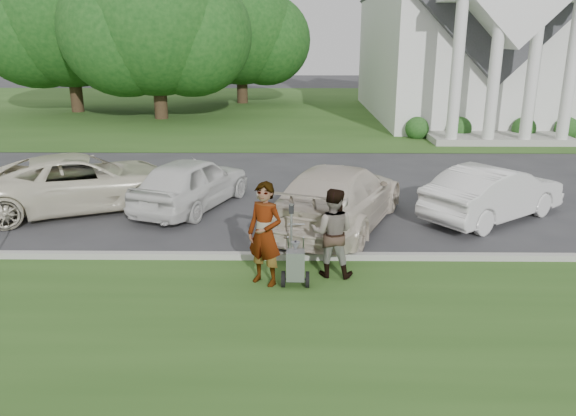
{
  "coord_description": "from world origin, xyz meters",
  "views": [
    {
      "loc": [
        -0.26,
        -10.65,
        4.6
      ],
      "look_at": [
        -0.38,
        0.0,
        1.33
      ],
      "focal_mm": 35.0,
      "sensor_mm": 36.0,
      "label": 1
    }
  ],
  "objects_px": {
    "striping_cart": "(295,266)",
    "parking_meter_near": "(291,229)",
    "person_left": "(265,235)",
    "car_d": "(494,193)",
    "tree_far": "(68,17)",
    "person_right": "(332,233)",
    "car_a": "(82,182)",
    "car_c": "(338,197)",
    "tree_back": "(241,34)",
    "car_b": "(192,182)",
    "tree_left": "(155,27)",
    "church": "(458,11)"
  },
  "relations": [
    {
      "from": "striping_cart",
      "to": "car_c",
      "type": "relative_size",
      "value": 0.19
    },
    {
      "from": "tree_left",
      "to": "parking_meter_near",
      "type": "distance_m",
      "value": 23.65
    },
    {
      "from": "parking_meter_near",
      "to": "car_c",
      "type": "xyz_separation_m",
      "value": [
        1.15,
        2.68,
        -0.09
      ]
    },
    {
      "from": "person_left",
      "to": "car_a",
      "type": "relative_size",
      "value": 0.37
    },
    {
      "from": "tree_far",
      "to": "car_b",
      "type": "height_order",
      "value": "tree_far"
    },
    {
      "from": "tree_far",
      "to": "striping_cart",
      "type": "xyz_separation_m",
      "value": [
        13.78,
        -25.79,
        -5.27
      ]
    },
    {
      "from": "tree_far",
      "to": "car_d",
      "type": "xyz_separation_m",
      "value": [
        18.94,
        -21.55,
        -4.98
      ]
    },
    {
      "from": "striping_cart",
      "to": "car_a",
      "type": "height_order",
      "value": "car_a"
    },
    {
      "from": "tree_back",
      "to": "tree_left",
      "type": "bearing_deg",
      "value": -116.57
    },
    {
      "from": "tree_left",
      "to": "person_left",
      "type": "distance_m",
      "value": 24.12
    },
    {
      "from": "tree_back",
      "to": "parking_meter_near",
      "type": "bearing_deg",
      "value": -82.96
    },
    {
      "from": "tree_left",
      "to": "car_d",
      "type": "bearing_deg",
      "value": -55.11
    },
    {
      "from": "church",
      "to": "car_c",
      "type": "distance_m",
      "value": 22.56
    },
    {
      "from": "tree_far",
      "to": "tree_back",
      "type": "height_order",
      "value": "tree_far"
    },
    {
      "from": "car_d",
      "to": "person_left",
      "type": "bearing_deg",
      "value": 88.75
    },
    {
      "from": "person_left",
      "to": "car_a",
      "type": "distance_m",
      "value": 7.2
    },
    {
      "from": "car_c",
      "to": "car_d",
      "type": "xyz_separation_m",
      "value": [
        4.08,
        0.72,
        -0.09
      ]
    },
    {
      "from": "person_left",
      "to": "parking_meter_near",
      "type": "height_order",
      "value": "person_left"
    },
    {
      "from": "person_left",
      "to": "car_d",
      "type": "bearing_deg",
      "value": 66.73
    },
    {
      "from": "car_a",
      "to": "car_c",
      "type": "bearing_deg",
      "value": -126.77
    },
    {
      "from": "tree_left",
      "to": "striping_cart",
      "type": "distance_m",
      "value": 24.53
    },
    {
      "from": "tree_back",
      "to": "car_b",
      "type": "bearing_deg",
      "value": -87.95
    },
    {
      "from": "car_a",
      "to": "tree_left",
      "type": "bearing_deg",
      "value": -18.4
    },
    {
      "from": "person_left",
      "to": "car_c",
      "type": "height_order",
      "value": "person_left"
    },
    {
      "from": "tree_back",
      "to": "car_d",
      "type": "distance_m",
      "value": 28.3
    },
    {
      "from": "tree_left",
      "to": "car_c",
      "type": "height_order",
      "value": "tree_left"
    },
    {
      "from": "tree_far",
      "to": "parking_meter_near",
      "type": "bearing_deg",
      "value": -61.24
    },
    {
      "from": "tree_far",
      "to": "tree_back",
      "type": "bearing_deg",
      "value": 26.56
    },
    {
      "from": "tree_back",
      "to": "striping_cart",
      "type": "height_order",
      "value": "tree_back"
    },
    {
      "from": "person_left",
      "to": "person_right",
      "type": "distance_m",
      "value": 1.36
    },
    {
      "from": "tree_far",
      "to": "car_b",
      "type": "xyz_separation_m",
      "value": [
        10.92,
        -20.66,
        -4.96
      ]
    },
    {
      "from": "church",
      "to": "car_a",
      "type": "distance_m",
      "value": 24.73
    },
    {
      "from": "tree_left",
      "to": "car_b",
      "type": "relative_size",
      "value": 2.47
    },
    {
      "from": "person_right",
      "to": "car_d",
      "type": "distance_m",
      "value": 5.78
    },
    {
      "from": "striping_cart",
      "to": "parking_meter_near",
      "type": "xyz_separation_m",
      "value": [
        -0.08,
        0.84,
        0.46
      ]
    },
    {
      "from": "person_right",
      "to": "car_c",
      "type": "height_order",
      "value": "person_right"
    },
    {
      "from": "car_b",
      "to": "tree_far",
      "type": "bearing_deg",
      "value": -41.6
    },
    {
      "from": "person_right",
      "to": "car_d",
      "type": "height_order",
      "value": "person_right"
    },
    {
      "from": "tree_back",
      "to": "striping_cart",
      "type": "bearing_deg",
      "value": -83.0
    },
    {
      "from": "car_a",
      "to": "striping_cart",
      "type": "bearing_deg",
      "value": -155.13
    },
    {
      "from": "striping_cart",
      "to": "car_c",
      "type": "bearing_deg",
      "value": 74.25
    },
    {
      "from": "parking_meter_near",
      "to": "tree_far",
      "type": "bearing_deg",
      "value": 118.76
    },
    {
      "from": "church",
      "to": "person_left",
      "type": "xyz_separation_m",
      "value": [
        -9.81,
        -23.78,
        -4.93
      ]
    },
    {
      "from": "striping_cart",
      "to": "car_b",
      "type": "bearing_deg",
      "value": 120.32
    },
    {
      "from": "church",
      "to": "car_b",
      "type": "bearing_deg",
      "value": -122.77
    },
    {
      "from": "car_c",
      "to": "striping_cart",
      "type": "bearing_deg",
      "value": 94.95
    },
    {
      "from": "tree_back",
      "to": "car_d",
      "type": "relative_size",
      "value": 2.24
    },
    {
      "from": "person_left",
      "to": "parking_meter_near",
      "type": "xyz_separation_m",
      "value": [
        0.5,
        0.7,
        -0.12
      ]
    },
    {
      "from": "tree_back",
      "to": "car_c",
      "type": "bearing_deg",
      "value": -79.92
    },
    {
      "from": "striping_cart",
      "to": "parking_meter_near",
      "type": "height_order",
      "value": "parking_meter_near"
    }
  ]
}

